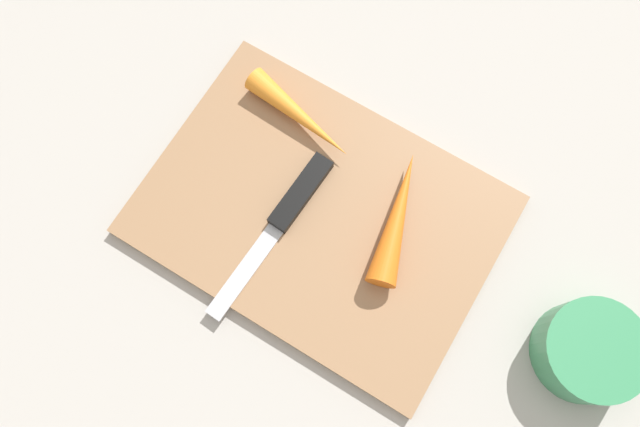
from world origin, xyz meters
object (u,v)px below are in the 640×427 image
object	(u,v)px
knife	(294,203)
cutting_board	(320,215)
carrot_long	(397,217)
carrot_short	(299,116)
small_bowl	(589,351)

from	to	relation	value
knife	cutting_board	bearing A→B (deg)	104.45
cutting_board	knife	world-z (taller)	knife
carrot_long	carrot_short	xyz separation A→B (m)	(0.14, -0.04, -0.00)
cutting_board	carrot_short	xyz separation A→B (m)	(0.07, -0.08, 0.02)
knife	small_bowl	size ratio (longest dim) A/B	2.02
knife	carrot_long	bearing A→B (deg)	114.58
carrot_short	small_bowl	size ratio (longest dim) A/B	1.35
knife	carrot_short	bearing A→B (deg)	-148.90
carrot_long	carrot_short	bearing A→B (deg)	57.25
knife	carrot_short	xyz separation A→B (m)	(0.04, -0.08, 0.01)
carrot_long	cutting_board	bearing A→B (deg)	99.60
cutting_board	small_bowl	size ratio (longest dim) A/B	3.62
small_bowl	cutting_board	bearing A→B (deg)	2.51
cutting_board	knife	size ratio (longest dim) A/B	1.79
knife	small_bowl	xyz separation A→B (m)	(-0.32, -0.02, 0.01)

